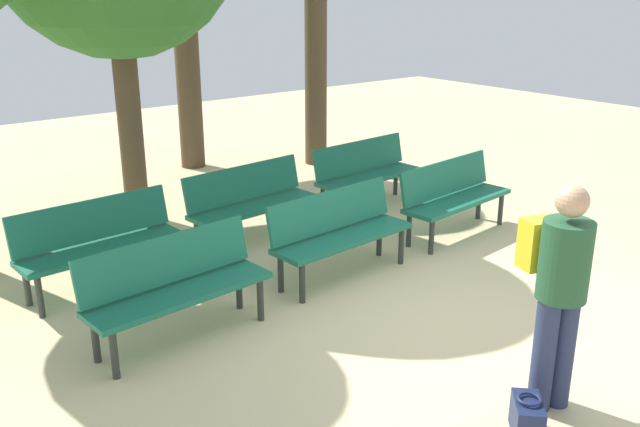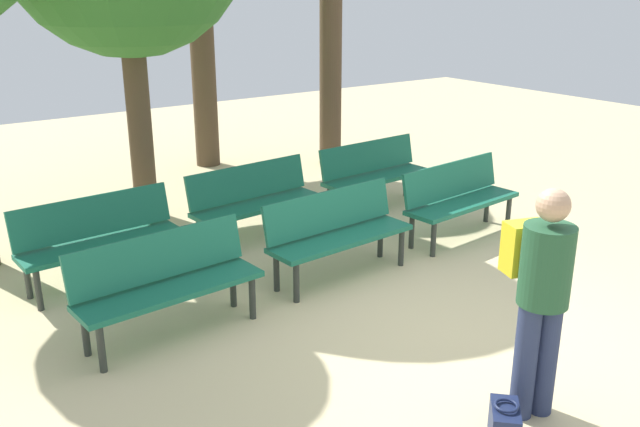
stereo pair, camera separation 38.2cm
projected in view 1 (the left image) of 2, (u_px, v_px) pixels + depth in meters
ground_plane at (463, 331)px, 5.93m from camera, size 24.00×24.00×0.00m
bench_r0_c0 at (175, 282)px, 5.69m from camera, size 1.63×0.60×0.87m
bench_r0_c1 at (339, 229)px, 6.92m from camera, size 1.63×0.59×0.87m
bench_r0_c2 at (453, 193)px, 8.08m from camera, size 1.64×0.63×0.87m
bench_r1_c0 at (99, 240)px, 6.63m from camera, size 1.62×0.57×0.87m
bench_r1_c1 at (251, 199)px, 7.87m from camera, size 1.64×0.62×0.87m
bench_r1_c2 at (366, 170)px, 9.08m from camera, size 1.63×0.58×0.87m
tree_2 at (316, 72)px, 10.96m from camera, size 0.36×0.36×3.00m
visitor_with_backpack at (558, 284)px, 4.62m from camera, size 0.46×0.59×1.65m
handbag at (527, 418)px, 4.53m from camera, size 0.35×0.35×0.29m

